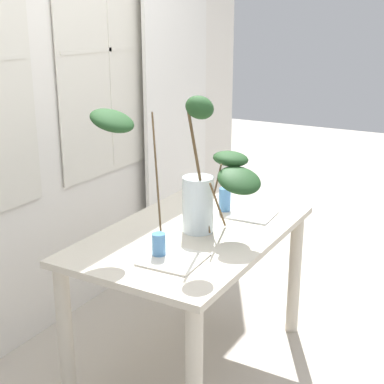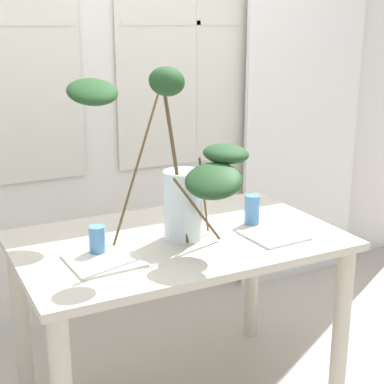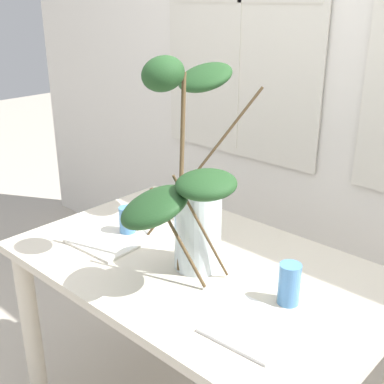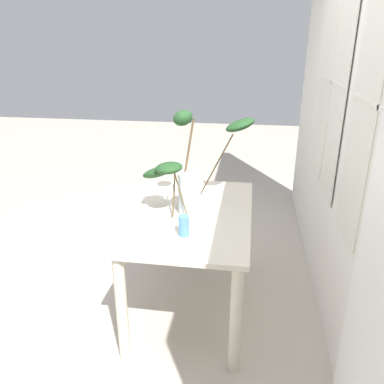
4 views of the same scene
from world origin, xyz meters
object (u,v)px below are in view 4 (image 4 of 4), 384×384
drinking_glass_blue_left (197,187)px  plate_square_left (187,192)px  drinking_glass_blue_right (183,226)px  plate_square_right (157,232)px  dining_table (193,229)px  vase_with_branches (190,170)px

drinking_glass_blue_left → plate_square_left: bearing=-93.0°
drinking_glass_blue_right → drinking_glass_blue_left: bearing=-178.3°
drinking_glass_blue_left → plate_square_left: size_ratio=0.44×
drinking_glass_blue_left → plate_square_right: (0.70, -0.15, -0.05)m
dining_table → plate_square_left: (-0.35, -0.10, 0.14)m
vase_with_branches → plate_square_left: size_ratio=3.13×
plate_square_left → vase_with_branches: bearing=13.5°
drinking_glass_blue_left → plate_square_left: drinking_glass_blue_left is taller
drinking_glass_blue_left → drinking_glass_blue_right: size_ratio=0.86×
drinking_glass_blue_right → plate_square_right: (-0.00, -0.17, -0.06)m
vase_with_branches → plate_square_left: 0.45m
dining_table → plate_square_right: 0.42m
dining_table → plate_square_right: bearing=-26.0°
dining_table → drinking_glass_blue_right: size_ratio=10.13×
vase_with_branches → plate_square_left: vase_with_branches is taller
plate_square_left → plate_square_right: plate_square_right is taller
dining_table → vase_with_branches: (-0.02, -0.02, 0.43)m
dining_table → plate_square_left: size_ratio=5.17×
dining_table → vase_with_branches: 0.43m
plate_square_left → dining_table: bearing=16.1°
vase_with_branches → drinking_glass_blue_left: bearing=-179.8°
vase_with_branches → drinking_glass_blue_right: 0.44m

